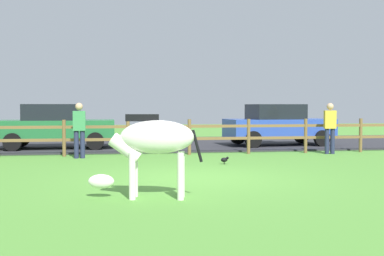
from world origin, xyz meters
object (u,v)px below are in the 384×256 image
object	(u,v)px
parked_car_blue	(278,124)
parked_car_green	(56,126)
crow_on_grass	(225,160)
visitor_left_of_tree	(79,128)
visitor_right_of_tree	(330,126)
zebra	(152,143)

from	to	relation	value
parked_car_blue	parked_car_green	bearing A→B (deg)	-179.14
crow_on_grass	visitor_left_of_tree	world-z (taller)	visitor_left_of_tree
parked_car_green	visitor_right_of_tree	distance (m)	9.38
zebra	parked_car_blue	world-z (taller)	parked_car_blue
visitor_left_of_tree	visitor_right_of_tree	size ratio (longest dim) A/B	1.00
zebra	parked_car_green	xyz separation A→B (m)	(-2.72, 9.62, -0.08)
zebra	parked_car_green	world-z (taller)	parked_car_green
visitor_right_of_tree	visitor_left_of_tree	bearing A→B (deg)	-178.93
parked_car_green	visitor_right_of_tree	size ratio (longest dim) A/B	2.46
crow_on_grass	parked_car_blue	world-z (taller)	parked_car_blue
parked_car_blue	visitor_right_of_tree	bearing A→B (deg)	-76.38
crow_on_grass	visitor_right_of_tree	xyz separation A→B (m)	(3.97, 2.26, 0.78)
zebra	visitor_right_of_tree	bearing A→B (deg)	47.37
parked_car_blue	visitor_left_of_tree	size ratio (longest dim) A/B	2.52
parked_car_green	parked_car_blue	world-z (taller)	same
parked_car_blue	visitor_right_of_tree	distance (m)	3.09
crow_on_grass	visitor_left_of_tree	size ratio (longest dim) A/B	0.13
parked_car_green	visitor_right_of_tree	world-z (taller)	visitor_right_of_tree
parked_car_green	visitor_left_of_tree	size ratio (longest dim) A/B	2.46
zebra	visitor_left_of_tree	xyz separation A→B (m)	(-1.68, 6.60, -0.02)
parked_car_blue	visitor_left_of_tree	xyz separation A→B (m)	(-7.16, -3.15, 0.06)
crow_on_grass	parked_car_green	size ratio (longest dim) A/B	0.05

